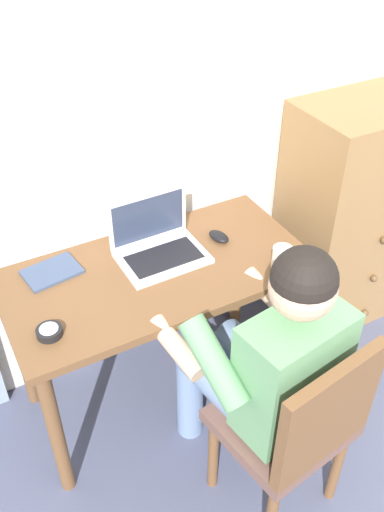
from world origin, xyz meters
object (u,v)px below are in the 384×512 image
object	(u,v)px
desk_clock	(49,332)
coffee_mug	(283,258)
computer_mouse	(219,237)
desk	(158,291)
person_seated	(265,357)
laptop	(158,244)
dresser	(351,216)
notebook_pad	(52,272)
chair	(296,426)

from	to	relation	value
desk_clock	coffee_mug	bearing A→B (deg)	-4.85
desk_clock	computer_mouse	bearing A→B (deg)	14.19
desk	person_seated	world-z (taller)	person_seated
computer_mouse	desk_clock	world-z (taller)	computer_mouse
desk	coffee_mug	bearing A→B (deg)	-26.67
laptop	coffee_mug	bearing A→B (deg)	-38.50
laptop	coffee_mug	world-z (taller)	laptop
desk	dresser	distance (m)	1.10
desk	desk_clock	size ratio (longest dim) A/B	13.38
notebook_pad	laptop	bearing A→B (deg)	-19.92
desk	chair	world-z (taller)	chair
computer_mouse	desk_clock	distance (m)	0.81
desk	chair	size ratio (longest dim) A/B	1.36
coffee_mug	desk	bearing A→B (deg)	153.33
dresser	notebook_pad	world-z (taller)	dresser
dresser	computer_mouse	distance (m)	0.80
person_seated	desk_clock	size ratio (longest dim) A/B	13.38
desk_clock	notebook_pad	size ratio (longest dim) A/B	0.43
desk	coffee_mug	size ratio (longest dim) A/B	10.03
dresser	coffee_mug	world-z (taller)	dresser
desk_clock	chair	bearing A→B (deg)	-41.48
coffee_mug	dresser	bearing A→B (deg)	25.53
dresser	person_seated	world-z (taller)	person_seated
desk	desk_clock	world-z (taller)	desk_clock
dresser	desk_clock	bearing A→B (deg)	-171.36
chair	coffee_mug	bearing A→B (deg)	62.13
dresser	desk_clock	distance (m)	1.60
desk	coffee_mug	world-z (taller)	coffee_mug
desk_clock	notebook_pad	world-z (taller)	desk_clock
computer_mouse	notebook_pad	size ratio (longest dim) A/B	0.48
chair	desk_clock	size ratio (longest dim) A/B	9.85
desk_clock	coffee_mug	world-z (taller)	coffee_mug
coffee_mug	desk_clock	bearing A→B (deg)	175.15
person_seated	computer_mouse	distance (m)	0.62
desk	person_seated	distance (m)	0.56
chair	computer_mouse	size ratio (longest dim) A/B	8.86
person_seated	notebook_pad	xyz separation A→B (m)	(-0.52, 0.71, 0.06)
desk	person_seated	size ratio (longest dim) A/B	1.00
desk	person_seated	bearing A→B (deg)	-74.38
computer_mouse	desk_clock	xyz separation A→B (m)	(-0.78, -0.20, -0.00)
chair	desk_clock	distance (m)	0.90
chair	notebook_pad	distance (m)	1.07
person_seated	desk_clock	xyz separation A→B (m)	(-0.62, 0.39, 0.07)
chair	laptop	distance (m)	0.86
dresser	chair	world-z (taller)	dresser
desk	dresser	world-z (taller)	dresser
desk	chair	bearing A→B (deg)	-76.34
person_seated	notebook_pad	bearing A→B (deg)	126.10
chair	computer_mouse	world-z (taller)	chair
coffee_mug	laptop	bearing A→B (deg)	141.50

